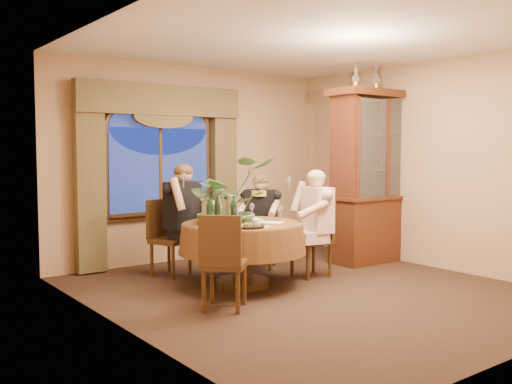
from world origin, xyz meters
TOP-DOWN VIEW (x-y plane):
  - floor at (0.00, 0.00)m, footprint 5.00×5.00m
  - wall_back at (0.00, 2.50)m, footprint 4.50×0.00m
  - wall_right at (2.25, 0.00)m, footprint 0.00×5.00m
  - ceiling at (0.00, 0.00)m, footprint 5.00×5.00m
  - window at (-0.60, 2.43)m, footprint 1.62×0.10m
  - arched_transom at (-0.60, 2.43)m, footprint 1.60×0.06m
  - drapery_left at (-1.63, 2.38)m, footprint 0.38×0.14m
  - drapery_right at (0.43, 2.38)m, footprint 0.38×0.14m
  - swag_valance at (-0.60, 2.35)m, footprint 2.45×0.16m
  - dining_table at (-0.47, 0.65)m, footprint 1.89×1.89m
  - china_cabinet at (1.97, 0.77)m, footprint 1.50×0.59m
  - oil_lamp_left at (1.54, 0.77)m, footprint 0.11×0.11m
  - oil_lamp_center at (1.97, 0.77)m, footprint 0.11×0.11m
  - oil_lamp_right at (2.39, 0.77)m, footprint 0.11×0.11m
  - chair_right at (0.52, 0.54)m, footprint 0.46×0.46m
  - chair_back_right at (0.34, 1.36)m, footprint 0.59×0.59m
  - chair_back at (-0.88, 1.63)m, footprint 0.55×0.55m
  - chair_front_left at (-1.17, -0.03)m, footprint 0.59×0.59m
  - person_pink at (0.53, 0.44)m, footprint 0.54×0.57m
  - person_back at (-0.75, 1.56)m, footprint 0.63×0.60m
  - person_scarf at (0.31, 1.32)m, footprint 0.61×0.62m
  - stoneware_vase at (-0.53, 0.77)m, footprint 0.17×0.17m
  - centerpiece_plant at (-0.60, 0.75)m, footprint 1.02×1.14m
  - olive_bowl at (-0.43, 0.64)m, footprint 0.14×0.14m
  - cheese_platter at (-0.66, 0.26)m, footprint 0.36×0.36m
  - wine_bottle_0 at (-0.64, 0.57)m, footprint 0.07×0.07m
  - wine_bottle_1 at (-0.75, 0.73)m, footprint 0.07×0.07m
  - wine_bottle_2 at (-0.97, 0.57)m, footprint 0.07×0.07m
  - wine_bottle_3 at (-0.83, 0.61)m, footprint 0.07×0.07m
  - wine_bottle_4 at (-0.82, 0.88)m, footprint 0.07×0.07m
  - wine_bottle_5 at (-0.93, 0.73)m, footprint 0.07×0.07m
  - tasting_paper_0 at (-0.20, 0.46)m, footprint 0.34×0.37m
  - tasting_paper_1 at (-0.18, 0.86)m, footprint 0.29×0.35m
  - tasting_paper_2 at (-0.56, 0.28)m, footprint 0.29×0.35m
  - wine_glass_person_pink at (0.02, 0.55)m, footprint 0.07×0.07m
  - wine_glass_person_back at (-0.61, 1.13)m, footprint 0.07×0.07m
  - wine_glass_person_scarf at (-0.09, 0.97)m, footprint 0.07×0.07m

SIDE VIEW (x-z plane):
  - floor at x=0.00m, z-range 0.00..0.00m
  - dining_table at x=-0.47m, z-range 0.00..0.75m
  - chair_right at x=0.52m, z-range 0.00..0.96m
  - chair_back_right at x=0.34m, z-range 0.00..0.96m
  - chair_back at x=-0.88m, z-range 0.00..0.96m
  - chair_front_left at x=-1.17m, z-range 0.00..0.96m
  - person_scarf at x=0.31m, z-range 0.00..1.27m
  - person_pink at x=0.53m, z-range 0.00..1.36m
  - person_back at x=-0.75m, z-range 0.00..1.43m
  - tasting_paper_0 at x=-0.20m, z-range 0.75..0.76m
  - tasting_paper_1 at x=-0.18m, z-range 0.75..0.76m
  - tasting_paper_2 at x=-0.56m, z-range 0.75..0.76m
  - cheese_platter at x=-0.66m, z-range 0.75..0.77m
  - olive_bowl at x=-0.43m, z-range 0.75..0.79m
  - wine_glass_person_pink at x=0.02m, z-range 0.75..0.93m
  - wine_glass_person_back at x=-0.61m, z-range 0.75..0.93m
  - wine_glass_person_scarf at x=-0.09m, z-range 0.75..0.93m
  - stoneware_vase at x=-0.53m, z-range 0.75..1.06m
  - wine_bottle_0 at x=-0.64m, z-range 0.75..1.08m
  - wine_bottle_1 at x=-0.75m, z-range 0.75..1.08m
  - wine_bottle_2 at x=-0.97m, z-range 0.75..1.08m
  - wine_bottle_3 at x=-0.83m, z-range 0.75..1.08m
  - wine_bottle_4 at x=-0.82m, z-range 0.75..1.08m
  - wine_bottle_5 at x=-0.93m, z-range 0.75..1.08m
  - drapery_left at x=-1.63m, z-range 0.02..2.34m
  - drapery_right at x=0.43m, z-range 0.02..2.34m
  - china_cabinet at x=1.97m, z-range 0.00..2.44m
  - window at x=-0.60m, z-range 0.64..1.96m
  - centerpiece_plant at x=-0.60m, z-range 0.95..1.84m
  - wall_back at x=0.00m, z-range -0.85..3.65m
  - wall_right at x=2.25m, z-range -1.10..3.90m
  - arched_transom at x=-0.60m, z-range 1.86..2.30m
  - swag_valance at x=-0.60m, z-range 2.07..2.49m
  - oil_lamp_left at x=1.54m, z-range 2.44..2.78m
  - oil_lamp_center at x=1.97m, z-range 2.44..2.78m
  - oil_lamp_right at x=2.39m, z-range 2.44..2.78m
  - ceiling at x=0.00m, z-range 2.80..2.80m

